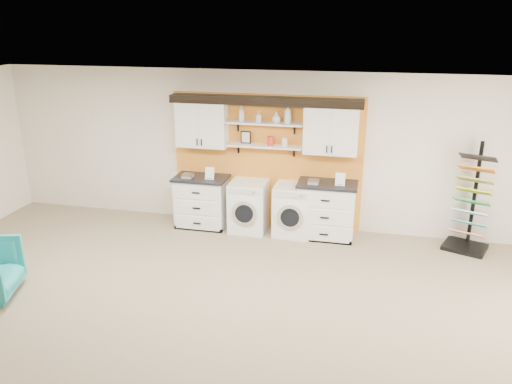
% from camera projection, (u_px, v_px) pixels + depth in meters
% --- Properties ---
extents(floor, '(10.00, 10.00, 0.00)m').
position_uv_depth(floor, '(195.00, 356.00, 5.66)').
color(floor, gray).
rests_on(floor, ground).
extents(ceiling, '(10.00, 10.00, 0.00)m').
position_uv_depth(ceiling, '(183.00, 110.00, 4.74)').
color(ceiling, white).
rests_on(ceiling, wall_back).
extents(wall_back, '(10.00, 0.00, 10.00)m').
position_uv_depth(wall_back, '(267.00, 150.00, 8.88)').
color(wall_back, beige).
rests_on(wall_back, floor).
extents(accent_panel, '(3.40, 0.07, 2.40)m').
position_uv_depth(accent_panel, '(267.00, 162.00, 8.92)').
color(accent_panel, orange).
rests_on(accent_panel, wall_back).
extents(upper_cabinet_left, '(0.90, 0.35, 0.84)m').
position_uv_depth(upper_cabinet_left, '(202.00, 123.00, 8.77)').
color(upper_cabinet_left, white).
rests_on(upper_cabinet_left, wall_back).
extents(upper_cabinet_right, '(0.90, 0.35, 0.84)m').
position_uv_depth(upper_cabinet_right, '(331.00, 129.00, 8.30)').
color(upper_cabinet_right, white).
rests_on(upper_cabinet_right, wall_back).
extents(shelf_lower, '(1.32, 0.28, 0.03)m').
position_uv_depth(shelf_lower, '(265.00, 146.00, 8.66)').
color(shelf_lower, white).
rests_on(shelf_lower, wall_back).
extents(shelf_upper, '(1.32, 0.28, 0.03)m').
position_uv_depth(shelf_upper, '(265.00, 123.00, 8.52)').
color(shelf_upper, white).
rests_on(shelf_upper, wall_back).
extents(crown_molding, '(3.30, 0.41, 0.13)m').
position_uv_depth(crown_molding, '(265.00, 100.00, 8.40)').
color(crown_molding, black).
rests_on(crown_molding, wall_back).
extents(picture_frame, '(0.18, 0.02, 0.22)m').
position_uv_depth(picture_frame, '(246.00, 137.00, 8.73)').
color(picture_frame, black).
rests_on(picture_frame, shelf_lower).
extents(canister_red, '(0.11, 0.11, 0.16)m').
position_uv_depth(canister_red, '(270.00, 141.00, 8.60)').
color(canister_red, red).
rests_on(canister_red, shelf_lower).
extents(canister_cream, '(0.10, 0.10, 0.14)m').
position_uv_depth(canister_cream, '(285.00, 142.00, 8.55)').
color(canister_cream, silver).
rests_on(canister_cream, shelf_lower).
extents(base_cabinet_left, '(0.96, 0.66, 0.94)m').
position_uv_depth(base_cabinet_left, '(202.00, 201.00, 9.10)').
color(base_cabinet_left, white).
rests_on(base_cabinet_left, floor).
extents(base_cabinet_right, '(1.01, 0.66, 0.99)m').
position_uv_depth(base_cabinet_right, '(326.00, 210.00, 8.61)').
color(base_cabinet_right, white).
rests_on(base_cabinet_right, floor).
extents(washer, '(0.65, 0.71, 0.90)m').
position_uv_depth(washer, '(249.00, 206.00, 8.91)').
color(washer, white).
rests_on(washer, floor).
extents(dryer, '(0.65, 0.71, 0.90)m').
position_uv_depth(dryer, '(293.00, 210.00, 8.75)').
color(dryer, white).
rests_on(dryer, floor).
extents(sample_rack, '(0.81, 0.74, 1.79)m').
position_uv_depth(sample_rack, '(469.00, 217.00, 8.14)').
color(sample_rack, black).
rests_on(sample_rack, floor).
extents(soap_bottle_a, '(0.14, 0.14, 0.27)m').
position_uv_depth(soap_bottle_a, '(241.00, 114.00, 8.56)').
color(soap_bottle_a, silver).
rests_on(soap_bottle_a, shelf_upper).
extents(soap_bottle_b, '(0.11, 0.11, 0.18)m').
position_uv_depth(soap_bottle_b, '(258.00, 117.00, 8.51)').
color(soap_bottle_b, silver).
rests_on(soap_bottle_b, shelf_upper).
extents(soap_bottle_c, '(0.17, 0.17, 0.19)m').
position_uv_depth(soap_bottle_c, '(276.00, 117.00, 8.45)').
color(soap_bottle_c, silver).
rests_on(soap_bottle_c, shelf_upper).
extents(soap_bottle_d, '(0.17, 0.17, 0.32)m').
position_uv_depth(soap_bottle_d, '(288.00, 114.00, 8.38)').
color(soap_bottle_d, silver).
rests_on(soap_bottle_d, shelf_upper).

